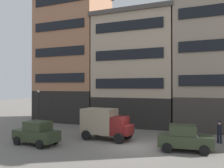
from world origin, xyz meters
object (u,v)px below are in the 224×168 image
at_px(delivery_truck_far, 105,123).
at_px(fire_hydrant_curbside, 194,131).
at_px(streetlamp_curbside, 38,102).
at_px(sedan_dark, 37,133).
at_px(sedan_light, 185,138).
at_px(pedestrian_officer, 219,131).

height_order(delivery_truck_far, fire_hydrant_curbside, delivery_truck_far).
relative_size(streetlamp_curbside, fire_hydrant_curbside, 4.96).
xyz_separation_m(sedan_dark, sedan_light, (10.86, 2.57, 0.00)).
distance_m(pedestrian_officer, streetlamp_curbside, 20.09).
bearing_deg(pedestrian_officer, delivery_truck_far, -165.81).
height_order(sedan_light, streetlamp_curbside, streetlamp_curbside).
xyz_separation_m(delivery_truck_far, pedestrian_officer, (8.99, 2.27, -0.44)).
distance_m(sedan_dark, fire_hydrant_curbside, 13.87).
bearing_deg(sedan_dark, delivery_truck_far, 41.74).
bearing_deg(fire_hydrant_curbside, sedan_dark, -143.50).
relative_size(delivery_truck_far, streetlamp_curbside, 1.07).
bearing_deg(streetlamp_curbside, sedan_light, -17.73).
bearing_deg(streetlamp_curbside, sedan_dark, -50.66).
bearing_deg(pedestrian_officer, streetlamp_curbside, 173.76).
height_order(pedestrian_officer, fire_hydrant_curbside, pedestrian_officer).
xyz_separation_m(sedan_light, fire_hydrant_curbside, (0.29, 5.67, -0.49)).
height_order(streetlamp_curbside, fire_hydrant_curbside, streetlamp_curbside).
distance_m(delivery_truck_far, streetlamp_curbside, 11.85).
relative_size(delivery_truck_far, sedan_light, 1.15).
bearing_deg(fire_hydrant_curbside, sedan_light, -92.92).
bearing_deg(delivery_truck_far, fire_hydrant_curbside, 32.94).
distance_m(sedan_light, streetlamp_curbside, 18.53).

